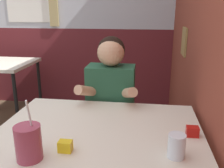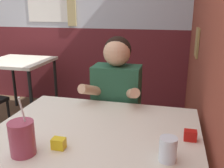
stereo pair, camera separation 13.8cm
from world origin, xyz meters
name	(u,v)px [view 2 (the right image)]	position (x,y,z in m)	size (l,w,h in m)	color
brick_wall_right	(209,10)	(1.46, 1.29, 1.35)	(0.08, 4.57, 2.70)	brown
back_wall	(83,9)	(-0.01, 2.60, 1.36)	(5.87, 0.09, 2.70)	silver
main_table	(95,143)	(0.86, 0.35, 0.69)	(1.08, 0.89, 0.75)	beige
background_table	(19,68)	(-0.62, 1.91, 0.66)	(0.73, 0.69, 0.75)	beige
person_seated	(116,113)	(0.85, 0.93, 0.61)	(0.42, 0.40, 1.18)	#235138
cocktail_pitcher	(22,138)	(0.62, 0.09, 0.83)	(0.11, 0.11, 0.27)	#99384C
glass_near_pitcher	(168,149)	(1.24, 0.19, 0.80)	(0.07, 0.07, 0.11)	silver
condiment_ketchup	(190,135)	(1.34, 0.39, 0.78)	(0.06, 0.04, 0.05)	#B7140F
condiment_mustard	(59,143)	(0.76, 0.16, 0.78)	(0.06, 0.04, 0.05)	yellow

